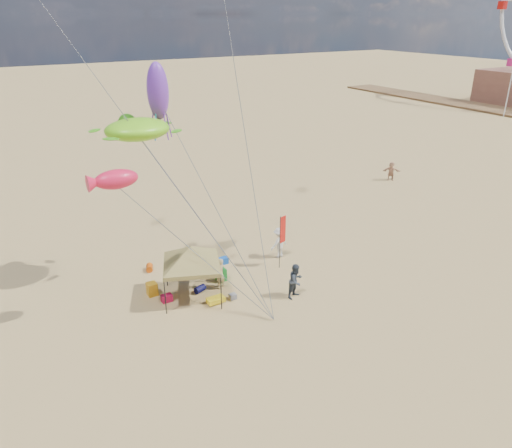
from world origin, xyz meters
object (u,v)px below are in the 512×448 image
object	(u,v)px
chair_green	(221,274)
beach_cart	(216,300)
cooler_red	(167,298)
lamp_north	(512,77)
canopy_tent	(191,248)
person_near_c	(279,243)
person_near_a	(220,274)
feather_flag	(282,233)
chair_yellow	(152,289)
person_far_c	(391,171)
cooler_blue	(223,261)
person_near_b	(296,281)

from	to	relation	value
chair_green	beach_cart	world-z (taller)	chair_green
cooler_red	lamp_north	size ratio (longest dim) A/B	0.07
beach_cart	canopy_tent	bearing A→B (deg)	122.75
chair_green	person_near_c	xyz separation A→B (m)	(4.27, 0.69, 0.60)
person_near_a	feather_flag	bearing A→B (deg)	157.88
canopy_tent	beach_cart	bearing A→B (deg)	-57.25
canopy_tent	beach_cart	size ratio (longest dim) A/B	5.65
chair_yellow	canopy_tent	bearing A→B (deg)	-35.58
person_far_c	person_near_c	bearing A→B (deg)	-118.53
cooler_blue	lamp_north	bearing A→B (deg)	19.20
beach_cart	person_near_a	size ratio (longest dim) A/B	0.52
person_near_a	person_near_c	size ratio (longest dim) A/B	0.91
chair_yellow	person_near_b	world-z (taller)	person_near_b
cooler_red	person_near_a	distance (m)	3.05
person_near_c	beach_cart	bearing A→B (deg)	14.82
canopy_tent	chair_green	world-z (taller)	canopy_tent
lamp_north	person_near_a	bearing A→B (deg)	-159.10
feather_flag	person_near_c	world-z (taller)	feather_flag
person_far_c	lamp_north	xyz separation A→B (m)	(35.09, 12.78, 4.69)
chair_green	beach_cart	distance (m)	2.33
chair_yellow	person_near_c	world-z (taller)	person_near_c
person_near_a	chair_yellow	bearing A→B (deg)	-45.82
cooler_red	chair_yellow	xyz separation A→B (m)	(-0.42, 0.97, 0.16)
chair_yellow	beach_cart	size ratio (longest dim) A/B	0.78
chair_green	canopy_tent	bearing A→B (deg)	-158.24
canopy_tent	lamp_north	distance (m)	61.90
canopy_tent	cooler_blue	world-z (taller)	canopy_tent
cooler_blue	person_near_b	xyz separation A→B (m)	(1.58, -5.15, 0.75)
cooler_blue	person_near_b	bearing A→B (deg)	-72.96
chair_green	person_far_c	bearing A→B (deg)	21.03
chair_green	person_near_c	size ratio (longest dim) A/B	0.37
cooler_red	lamp_north	bearing A→B (deg)	19.76
chair_yellow	person_near_c	size ratio (longest dim) A/B	0.37
feather_flag	person_near_c	bearing A→B (deg)	63.04
cooler_red	feather_flag	bearing A→B (deg)	0.94
lamp_north	person_far_c	bearing A→B (deg)	-159.99
chair_yellow	person_far_c	world-z (taller)	person_far_c
canopy_tent	cooler_red	xyz separation A→B (m)	(-1.35, 0.30, -2.62)
feather_flag	cooler_blue	world-z (taller)	feather_flag
chair_green	person_near_b	size ratio (longest dim) A/B	0.37
person_near_a	chair_green	bearing A→B (deg)	-145.88
canopy_tent	lamp_north	xyz separation A→B (m)	(57.95, 21.60, 2.70)
cooler_red	chair_green	bearing A→B (deg)	8.60
chair_yellow	person_near_a	world-z (taller)	person_near_a
cooler_red	chair_green	xyz separation A→B (m)	(3.37, 0.51, 0.16)
cooler_red	person_near_a	size ratio (longest dim) A/B	0.31
cooler_blue	person_near_b	world-z (taller)	person_near_b
feather_flag	person_far_c	xyz separation A→B (m)	(17.12, 8.41, -1.31)
canopy_tent	cooler_blue	size ratio (longest dim) A/B	9.41
cooler_blue	person_near_b	size ratio (longest dim) A/B	0.29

